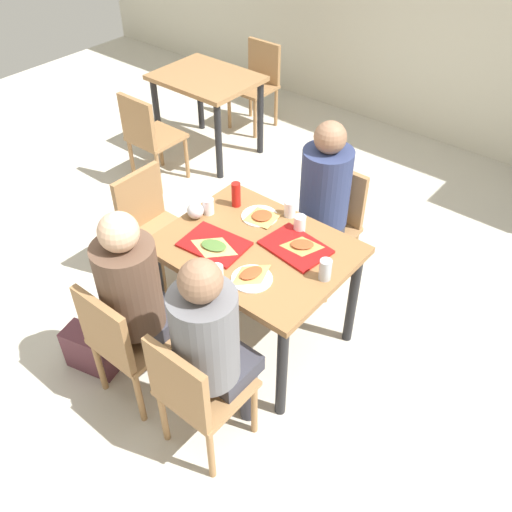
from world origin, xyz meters
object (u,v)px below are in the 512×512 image
plastic_cup_c (208,206)px  background_chair_far (258,79)px  chair_near_right (194,391)px  background_table (207,90)px  plastic_cup_d (300,224)px  paper_plate_center (260,216)px  pizza_slice_c (262,216)px  chair_near_left (123,339)px  plastic_cup_b (217,274)px  pizza_slice_a (214,246)px  tray_red_far (296,247)px  person_in_brown_jacket (211,341)px  person_in_red (136,291)px  paper_plate_near_edge (252,279)px  condiment_bottle (236,195)px  foil_bundle (195,211)px  background_chair_near (148,134)px  main_table (256,260)px  plastic_cup_a (290,209)px  soda_can (325,270)px  chair_left_end (151,222)px  handbag (92,350)px  chair_far_side (330,219)px  pizza_slice_d (251,274)px  tray_red_near (214,244)px

plastic_cup_c → background_chair_far: plastic_cup_c is taller
chair_near_right → background_table: size_ratio=0.93×
plastic_cup_c → plastic_cup_d: same height
paper_plate_center → plastic_cup_d: size_ratio=2.20×
pizza_slice_c → chair_near_right: bearing=-68.7°
chair_near_left → plastic_cup_b: (0.29, 0.45, 0.32)m
pizza_slice_a → plastic_cup_c: (-0.26, 0.24, 0.03)m
tray_red_far → pizza_slice_c: bearing=163.0°
pizza_slice_a → background_chair_far: (-1.69, 2.47, -0.29)m
person_in_brown_jacket → person_in_red: bearing=180.0°
plastic_cup_c → background_chair_far: bearing=122.6°
paper_plate_near_edge → plastic_cup_d: 0.50m
paper_plate_center → pizza_slice_c: size_ratio=0.93×
paper_plate_near_edge → condiment_bottle: 0.68m
foil_bundle → background_chair_near: size_ratio=0.12×
main_table → chair_near_left: bearing=-108.3°
plastic_cup_a → plastic_cup_d: 0.16m
plastic_cup_b → background_chair_far: plastic_cup_b is taller
main_table → plastic_cup_b: bearing=-85.7°
main_table → pizza_slice_c: 0.29m
plastic_cup_c → person_in_red: bearing=-77.6°
condiment_bottle → soda_can: bearing=-14.7°
chair_near_left → plastic_cup_a: size_ratio=8.35×
chair_near_right → chair_left_end: 1.42m
soda_can → background_chair_far: soda_can is taller
chair_left_end → background_chair_far: size_ratio=1.00×
condiment_bottle → background_table: size_ratio=0.18×
chair_near_right → person_in_brown_jacket: size_ratio=0.67×
plastic_cup_a → plastic_cup_d: size_ratio=1.00×
chair_near_left → chair_near_right: (0.53, 0.00, 0.00)m
foil_bundle → handbag: bearing=-101.7°
pizza_slice_c → condiment_bottle: size_ratio=1.47×
condiment_bottle → background_table: 2.03m
tray_red_far → person_in_brown_jacket: bearing=-84.2°
main_table → chair_far_side: chair_far_side is taller
person_in_red → handbag: 0.70m
condiment_bottle → foil_bundle: size_ratio=1.60×
chair_near_right → background_chair_near: 2.67m
handbag → plastic_cup_c: bearing=77.7°
main_table → paper_plate_center: size_ratio=4.81×
chair_far_side → paper_plate_center: 0.65m
main_table → pizza_slice_c: bearing=121.1°
pizza_slice_d → soda_can: 0.39m
tray_red_near → background_chair_near: size_ratio=0.43×
person_in_brown_jacket → foil_bundle: 0.96m
chair_near_left → plastic_cup_d: bearing=70.9°
chair_near_right → plastic_cup_b: bearing=118.1°
tray_red_near → paper_plate_center: bearing=86.0°
pizza_slice_a → background_chair_far: background_chair_far is taller
condiment_bottle → handbag: condiment_bottle is taller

